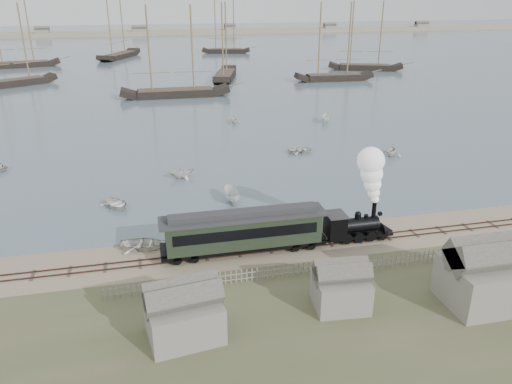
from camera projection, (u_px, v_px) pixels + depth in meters
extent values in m
plane|color=tan|center=(275.00, 239.00, 49.05)|extent=(600.00, 600.00, 0.00)
cube|color=#495C68|center=(168.00, 50.00, 202.59)|extent=(600.00, 336.00, 0.06)
cube|color=#3E2721|center=(282.00, 250.00, 46.76)|extent=(120.00, 0.08, 0.12)
cube|color=#3E2721|center=(279.00, 245.00, 47.66)|extent=(120.00, 0.08, 0.12)
cube|color=#3F3028|center=(280.00, 248.00, 47.23)|extent=(120.00, 1.80, 0.06)
cube|color=gray|center=(159.00, 34.00, 274.85)|extent=(500.00, 20.00, 1.80)
cube|color=black|center=(358.00, 233.00, 48.62)|extent=(6.48, 1.91, 0.24)
cylinder|color=black|center=(355.00, 225.00, 48.18)|extent=(4.00, 1.43, 1.43)
cube|color=black|center=(335.00, 225.00, 47.67)|extent=(1.72, 2.10, 2.19)
cube|color=#2E2F31|center=(336.00, 214.00, 47.24)|extent=(1.91, 2.29, 0.11)
cylinder|color=black|center=(374.00, 211.00, 48.07)|extent=(0.42, 0.42, 1.53)
sphere|color=black|center=(358.00, 214.00, 47.80)|extent=(0.61, 0.61, 0.61)
cone|color=black|center=(387.00, 231.00, 49.28)|extent=(1.33, 1.91, 1.91)
cube|color=black|center=(380.00, 214.00, 48.33)|extent=(0.33, 0.33, 0.33)
cube|color=black|center=(244.00, 245.00, 46.23)|extent=(15.28, 2.51, 0.38)
cube|color=black|center=(244.00, 230.00, 45.66)|extent=(14.19, 2.73, 2.73)
cube|color=black|center=(247.00, 234.00, 44.30)|extent=(13.10, 0.06, 0.98)
cube|color=black|center=(241.00, 221.00, 46.81)|extent=(13.10, 0.06, 0.98)
cube|color=#2E2F31|center=(244.00, 216.00, 45.13)|extent=(15.28, 2.95, 0.20)
cube|color=#2E2F31|center=(244.00, 213.00, 45.00)|extent=(13.64, 1.31, 0.49)
imported|color=silver|center=(143.00, 244.00, 47.10)|extent=(3.93, 4.90, 0.90)
imported|color=silver|center=(116.00, 204.00, 55.90)|extent=(4.90, 4.53, 0.83)
imported|color=silver|center=(182.00, 171.00, 64.54)|extent=(3.76, 4.07, 1.78)
imported|color=silver|center=(231.00, 195.00, 57.22)|extent=(3.99, 1.62, 1.52)
imported|color=silver|center=(301.00, 150.00, 74.77)|extent=(2.91, 3.98, 0.80)
imported|color=silver|center=(392.00, 150.00, 73.08)|extent=(4.59, 4.52, 1.83)
imported|color=silver|center=(326.00, 119.00, 91.60)|extent=(3.91, 2.93, 1.42)
imported|color=silver|center=(234.00, 119.00, 91.12)|extent=(3.23, 2.96, 1.43)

